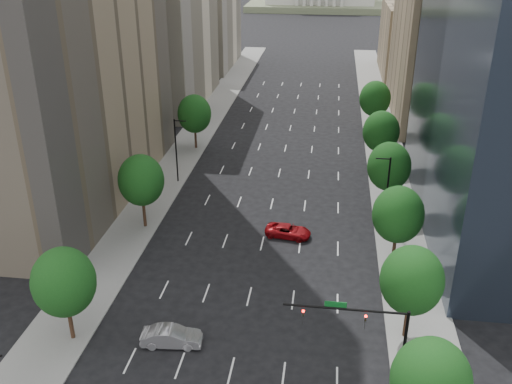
% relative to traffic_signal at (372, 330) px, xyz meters
% --- Properties ---
extents(sidewalk_left, '(6.00, 200.00, 0.15)m').
position_rel_traffic_signal_xyz_m(sidewalk_left, '(-26.03, 30.00, -5.10)').
color(sidewalk_left, slate).
rests_on(sidewalk_left, ground).
extents(sidewalk_right, '(6.00, 200.00, 0.15)m').
position_rel_traffic_signal_xyz_m(sidewalk_right, '(4.97, 30.00, -5.10)').
color(sidewalk_right, slate).
rests_on(sidewalk_right, ground).
extents(midrise_cream_left, '(14.00, 30.00, 35.00)m').
position_rel_traffic_signal_xyz_m(midrise_cream_left, '(-35.53, 73.00, 12.33)').
color(midrise_cream_left, beige).
rests_on(midrise_cream_left, ground).
extents(filler_left, '(14.00, 26.00, 18.00)m').
position_rel_traffic_signal_xyz_m(filler_left, '(-35.53, 106.00, 3.83)').
color(filler_left, beige).
rests_on(filler_left, ground).
extents(parking_tan_right, '(14.00, 30.00, 30.00)m').
position_rel_traffic_signal_xyz_m(parking_tan_right, '(14.47, 70.00, 9.83)').
color(parking_tan_right, '#8C7759').
rests_on(parking_tan_right, ground).
extents(filler_right, '(14.00, 26.00, 16.00)m').
position_rel_traffic_signal_xyz_m(filler_right, '(14.47, 103.00, 2.83)').
color(filler_right, '#8C7759').
rests_on(filler_right, ground).
extents(tree_right_0, '(5.20, 5.20, 8.39)m').
position_rel_traffic_signal_xyz_m(tree_right_0, '(3.47, -5.00, 0.22)').
color(tree_right_0, '#382316').
rests_on(tree_right_0, ground).
extents(tree_right_1, '(5.20, 5.20, 8.75)m').
position_rel_traffic_signal_xyz_m(tree_right_1, '(3.47, 6.00, 0.58)').
color(tree_right_1, '#382316').
rests_on(tree_right_1, ground).
extents(tree_right_2, '(5.20, 5.20, 8.61)m').
position_rel_traffic_signal_xyz_m(tree_right_2, '(3.47, 18.00, 0.43)').
color(tree_right_2, '#382316').
rests_on(tree_right_2, ground).
extents(tree_right_3, '(5.20, 5.20, 8.89)m').
position_rel_traffic_signal_xyz_m(tree_right_3, '(3.47, 30.00, 0.72)').
color(tree_right_3, '#382316').
rests_on(tree_right_3, ground).
extents(tree_right_4, '(5.20, 5.20, 8.46)m').
position_rel_traffic_signal_xyz_m(tree_right_4, '(3.47, 44.00, 0.29)').
color(tree_right_4, '#382316').
rests_on(tree_right_4, ground).
extents(tree_right_5, '(5.20, 5.20, 8.75)m').
position_rel_traffic_signal_xyz_m(tree_right_5, '(3.47, 60.00, 0.58)').
color(tree_right_5, '#382316').
rests_on(tree_right_5, ground).
extents(tree_left_0, '(5.20, 5.20, 8.75)m').
position_rel_traffic_signal_xyz_m(tree_left_0, '(-24.53, 2.00, 0.58)').
color(tree_left_0, '#382316').
rests_on(tree_left_0, ground).
extents(tree_left_1, '(5.20, 5.20, 8.97)m').
position_rel_traffic_signal_xyz_m(tree_left_1, '(-24.53, 22.00, 0.79)').
color(tree_left_1, '#382316').
rests_on(tree_left_1, ground).
extents(tree_left_2, '(5.20, 5.20, 8.68)m').
position_rel_traffic_signal_xyz_m(tree_left_2, '(-24.53, 48.00, 0.50)').
color(tree_left_2, '#382316').
rests_on(tree_left_2, ground).
extents(streetlight_rn, '(1.70, 0.20, 9.00)m').
position_rel_traffic_signal_xyz_m(streetlight_rn, '(2.91, 25.00, -0.33)').
color(streetlight_rn, black).
rests_on(streetlight_rn, ground).
extents(streetlight_ln, '(1.70, 0.20, 9.00)m').
position_rel_traffic_signal_xyz_m(streetlight_ln, '(-23.96, 35.00, -0.33)').
color(streetlight_ln, black).
rests_on(streetlight_ln, ground).
extents(traffic_signal, '(9.12, 0.40, 7.38)m').
position_rel_traffic_signal_xyz_m(traffic_signal, '(0.00, 0.00, 0.00)').
color(traffic_signal, black).
rests_on(traffic_signal, ground).
extents(foothills, '(720.00, 413.00, 263.00)m').
position_rel_traffic_signal_xyz_m(foothills, '(24.14, 569.40, -42.95)').
color(foothills, brown).
rests_on(foothills, ground).
extents(car_silver, '(5.21, 2.25, 1.67)m').
position_rel_traffic_signal_xyz_m(car_silver, '(-15.97, 2.37, -4.34)').
color(car_silver, gray).
rests_on(car_silver, ground).
extents(car_red_far, '(5.40, 3.03, 1.42)m').
position_rel_traffic_signal_xyz_m(car_red_far, '(-7.82, 21.95, -4.46)').
color(car_red_far, maroon).
rests_on(car_red_far, ground).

